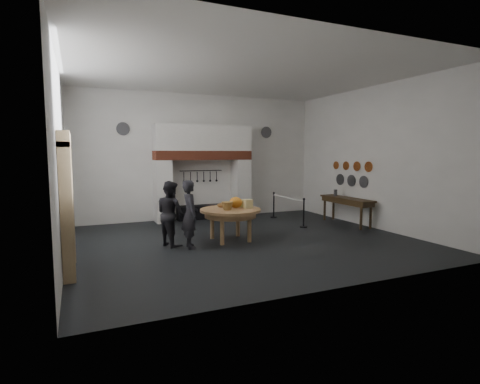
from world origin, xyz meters
name	(u,v)px	position (x,y,z in m)	size (l,w,h in m)	color
floor	(245,240)	(0.00, 0.00, 0.00)	(9.00, 8.00, 0.02)	black
ceiling	(245,73)	(0.00, 0.00, 4.50)	(9.00, 8.00, 0.02)	silver
wall_back	(200,157)	(0.00, 4.00, 2.25)	(9.00, 0.02, 4.50)	white
wall_front	(341,162)	(0.00, -4.00, 2.25)	(9.00, 0.02, 4.50)	white
wall_left	(60,160)	(-4.50, 0.00, 2.25)	(0.02, 8.00, 4.50)	white
wall_right	(374,158)	(4.50, 0.00, 2.25)	(0.02, 8.00, 4.50)	white
chimney_pier_left	(163,191)	(-1.48, 3.65, 1.07)	(0.55, 0.70, 2.15)	silver
chimney_pier_right	(241,188)	(1.48, 3.65, 1.07)	(0.55, 0.70, 2.15)	silver
hearth_brick_band	(203,155)	(0.00, 3.65, 2.31)	(3.50, 0.72, 0.32)	#9E442B
chimney_hood	(203,138)	(0.00, 3.65, 2.92)	(3.50, 0.70, 0.90)	silver
iron_range	(203,212)	(0.00, 3.72, 0.25)	(1.90, 0.45, 0.50)	black
utensil_rail	(201,171)	(0.00, 3.92, 1.75)	(0.02, 0.02, 1.60)	black
door_recess	(63,211)	(-4.47, -1.00, 1.25)	(0.04, 1.10, 2.50)	black
door_jamb_near	(67,213)	(-4.38, -1.70, 1.30)	(0.22, 0.30, 2.60)	tan
door_jamb_far	(68,204)	(-4.38, -0.30, 1.30)	(0.22, 0.30, 2.60)	tan
door_lintel	(64,140)	(-4.38, -1.00, 2.65)	(0.22, 1.70, 0.30)	tan
wall_plaque	(65,186)	(-4.45, 0.80, 1.60)	(0.05, 0.34, 0.44)	gold
work_table	(230,210)	(-0.37, 0.17, 0.84)	(1.66, 1.66, 0.07)	tan
pumpkin	(236,202)	(-0.17, 0.27, 1.03)	(0.36, 0.36, 0.31)	orange
cheese_block_big	(248,204)	(0.13, 0.12, 0.99)	(0.22, 0.22, 0.24)	#DAC882
cheese_block_small	(243,203)	(0.11, 0.42, 0.97)	(0.18, 0.18, 0.20)	#EFEE8F
wicker_basket	(227,206)	(-0.52, 0.02, 0.98)	(0.32, 0.32, 0.22)	#9D6B39
bread_loaf	(222,205)	(-0.47, 0.52, 0.94)	(0.31, 0.18, 0.13)	olive
visitor_near	(190,214)	(-1.61, -0.17, 0.86)	(0.63, 0.41, 1.72)	black
visitor_far	(171,213)	(-2.01, 0.23, 0.84)	(0.82, 0.64, 1.69)	black
side_table	(347,199)	(4.10, 0.78, 0.87)	(0.55, 2.20, 0.06)	#3C2A15
pewter_jug	(335,193)	(4.10, 1.38, 1.01)	(0.12, 0.12, 0.22)	#444448
copper_pan_a	(368,167)	(4.46, 0.20, 1.95)	(0.34, 0.34, 0.03)	#C6662D
copper_pan_b	(357,166)	(4.46, 0.75, 1.95)	(0.32, 0.32, 0.03)	#C6662D
copper_pan_c	(346,166)	(4.46, 1.30, 1.95)	(0.30, 0.30, 0.03)	#C6662D
copper_pan_d	(336,165)	(4.46, 1.85, 1.95)	(0.28, 0.28, 0.03)	#C6662D
pewter_plate_left	(364,182)	(4.46, 0.40, 1.45)	(0.40, 0.40, 0.03)	#4C4C51
pewter_plate_mid	(351,181)	(4.46, 1.00, 1.45)	(0.40, 0.40, 0.03)	#4C4C51
pewter_plate_right	(340,179)	(4.46, 1.60, 1.45)	(0.40, 0.40, 0.03)	#4C4C51
pewter_plate_back_left	(123,129)	(-2.70, 3.96, 3.20)	(0.44, 0.44, 0.03)	#4C4C51
pewter_plate_back_right	(266,132)	(2.70, 3.96, 3.20)	(0.44, 0.44, 0.03)	#4C4C51
barrier_post_near	(304,214)	(2.48, 0.89, 0.45)	(0.05, 0.05, 0.90)	black
barrier_post_far	(274,206)	(2.48, 2.89, 0.45)	(0.05, 0.05, 0.90)	black
barrier_rope	(288,198)	(2.48, 1.89, 0.85)	(0.04, 0.04, 2.00)	silver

